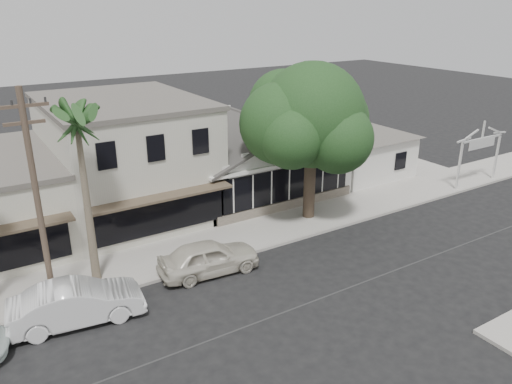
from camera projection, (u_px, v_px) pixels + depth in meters
ground at (309, 303)px, 20.70m from camera, size 140.00×140.00×0.00m
sidewalk_north at (71, 283)px, 22.03m from camera, size 90.00×3.50×0.15m
corner_shop at (253, 153)px, 32.14m from camera, size 10.40×8.60×5.10m
side_cottage at (356, 154)px, 35.85m from camera, size 6.00×6.00×3.00m
arch_sign at (482, 141)px, 32.95m from camera, size 4.12×0.12×3.95m
row_building_near at (125, 159)px, 28.74m from camera, size 8.00×10.00×6.50m
utility_pole at (37, 199)px, 18.64m from camera, size 1.80×0.24×9.00m
car_0 at (209, 257)px, 22.77m from camera, size 4.79×2.26×1.58m
car_1 at (77, 303)px, 19.22m from camera, size 5.21×2.40×1.65m
shade_tree at (308, 118)px, 26.97m from camera, size 8.02×7.25×8.90m
palm_east at (76, 121)px, 19.70m from camera, size 2.89×2.89×8.52m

